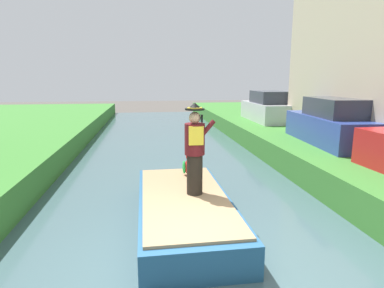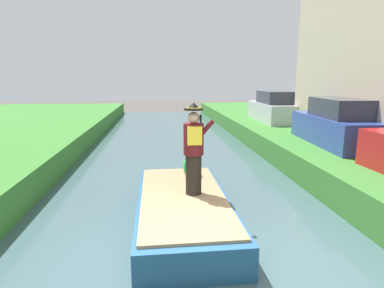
{
  "view_description": "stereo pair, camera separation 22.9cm",
  "coord_description": "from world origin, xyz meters",
  "px_view_note": "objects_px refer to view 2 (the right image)",
  "views": [
    {
      "loc": [
        -0.7,
        -4.38,
        3.02
      ],
      "look_at": [
        0.26,
        2.43,
        1.61
      ],
      "focal_mm": 30.09,
      "sensor_mm": 36.0,
      "label": 1
    },
    {
      "loc": [
        -0.47,
        -4.41,
        3.02
      ],
      "look_at": [
        0.26,
        2.43,
        1.61
      ],
      "focal_mm": 30.09,
      "sensor_mm": 36.0,
      "label": 2
    }
  ],
  "objects_px": {
    "parked_car_silver": "(275,108)",
    "parked_car_blue": "(340,125)",
    "boat": "(183,209)",
    "person_pirate": "(194,149)",
    "parrot_plush": "(191,165)"
  },
  "relations": [
    {
      "from": "boat",
      "to": "parrot_plush",
      "type": "xyz_separation_m",
      "value": [
        0.3,
        1.35,
        0.55
      ]
    },
    {
      "from": "parrot_plush",
      "to": "parked_car_silver",
      "type": "xyz_separation_m",
      "value": [
        5.13,
        8.23,
        0.57
      ]
    },
    {
      "from": "boat",
      "to": "parked_car_blue",
      "type": "bearing_deg",
      "value": 34.28
    },
    {
      "from": "parked_car_blue",
      "to": "boat",
      "type": "bearing_deg",
      "value": -145.72
    },
    {
      "from": "parrot_plush",
      "to": "parked_car_blue",
      "type": "xyz_separation_m",
      "value": [
        5.13,
        2.35,
        0.57
      ]
    },
    {
      "from": "parrot_plush",
      "to": "parked_car_silver",
      "type": "distance_m",
      "value": 9.72
    },
    {
      "from": "boat",
      "to": "person_pirate",
      "type": "relative_size",
      "value": 2.28
    },
    {
      "from": "person_pirate",
      "to": "parked_car_blue",
      "type": "bearing_deg",
      "value": 49.07
    },
    {
      "from": "boat",
      "to": "parked_car_blue",
      "type": "height_order",
      "value": "parked_car_blue"
    },
    {
      "from": "parrot_plush",
      "to": "parked_car_silver",
      "type": "relative_size",
      "value": 0.14
    },
    {
      "from": "person_pirate",
      "to": "parked_car_silver",
      "type": "height_order",
      "value": "person_pirate"
    },
    {
      "from": "person_pirate",
      "to": "parked_car_blue",
      "type": "height_order",
      "value": "person_pirate"
    },
    {
      "from": "boat",
      "to": "parked_car_blue",
      "type": "distance_m",
      "value": 6.67
    },
    {
      "from": "parked_car_silver",
      "to": "parked_car_blue",
      "type": "bearing_deg",
      "value": -90.0
    },
    {
      "from": "parrot_plush",
      "to": "parked_car_silver",
      "type": "bearing_deg",
      "value": 58.05
    }
  ]
}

